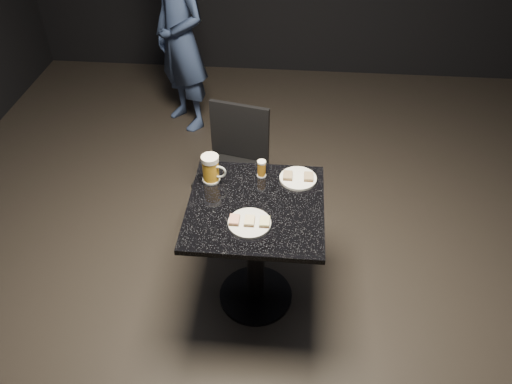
# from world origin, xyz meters

# --- Properties ---
(floor) EXTENTS (6.00, 6.00, 0.00)m
(floor) POSITION_xyz_m (0.00, 0.00, 0.00)
(floor) COLOR black
(floor) RESTS_ON ground
(plate_large) EXTENTS (0.21, 0.21, 0.01)m
(plate_large) POSITION_xyz_m (-0.02, -0.14, 0.76)
(plate_large) COLOR silver
(plate_large) RESTS_ON table
(plate_small) EXTENTS (0.20, 0.20, 0.01)m
(plate_small) POSITION_xyz_m (0.21, 0.23, 0.76)
(plate_small) COLOR white
(plate_small) RESTS_ON table
(patron) EXTENTS (0.67, 0.66, 1.56)m
(patron) POSITION_xyz_m (-0.78, 1.92, 0.78)
(patron) COLOR navy
(patron) RESTS_ON floor
(table) EXTENTS (0.70, 0.70, 0.75)m
(table) POSITION_xyz_m (0.00, 0.00, 0.51)
(table) COLOR black
(table) RESTS_ON floor
(beer_mug) EXTENTS (0.14, 0.10, 0.16)m
(beer_mug) POSITION_xyz_m (-0.25, 0.18, 0.83)
(beer_mug) COLOR silver
(beer_mug) RESTS_ON table
(beer_tumbler) EXTENTS (0.05, 0.05, 0.10)m
(beer_tumbler) POSITION_xyz_m (0.01, 0.24, 0.80)
(beer_tumbler) COLOR silver
(beer_tumbler) RESTS_ON table
(chair) EXTENTS (0.47, 0.47, 0.87)m
(chair) POSITION_xyz_m (-0.20, 0.67, 0.50)
(chair) COLOR black
(chair) RESTS_ON floor
(canapes_on_plate_large) EXTENTS (0.20, 0.07, 0.02)m
(canapes_on_plate_large) POSITION_xyz_m (-0.02, -0.14, 0.77)
(canapes_on_plate_large) COLOR #4C3521
(canapes_on_plate_large) RESTS_ON plate_large
(canapes_on_plate_small) EXTENTS (0.16, 0.07, 0.02)m
(canapes_on_plate_small) POSITION_xyz_m (0.21, 0.23, 0.77)
(canapes_on_plate_small) COLOR #4C3521
(canapes_on_plate_small) RESTS_ON plate_small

